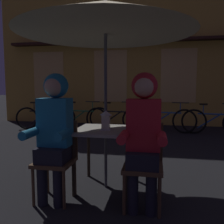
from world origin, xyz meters
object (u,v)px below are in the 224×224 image
Objects in this scene: person_right_hooded at (144,127)px; lantern at (106,120)px; bicycle_nearest at (44,118)px; chair_right at (143,160)px; bicycle_fourth at (165,120)px; bicycle_fifth at (214,122)px; potted_plant at (58,110)px; person_left_hooded at (54,124)px; chair_left at (57,155)px; cafe_table at (106,137)px; bicycle_second at (81,118)px; bicycle_third at (116,118)px; patio_umbrella at (105,17)px.

lantern is at bearing 142.41° from person_right_hooded.
bicycle_nearest is at bearing 127.21° from person_right_hooded.
chair_right is 4.26m from bicycle_fourth.
potted_plant reaches higher than bicycle_fifth.
person_left_hooded is 0.84× the size of bicycle_nearest.
lantern is at bearing 31.12° from chair_left.
chair_left is 4.45m from bicycle_fourth.
cafe_table is 0.44× the size of bicycle_fourth.
bicycle_nearest is 1.00× the size of bicycle_fourth.
bicycle_fourth is (3.49, 0.22, 0.00)m from bicycle_nearest.
potted_plant reaches higher than cafe_table.
person_right_hooded reaches higher than bicycle_second.
bicycle_fourth is at bearing 3.56° from bicycle_nearest.
bicycle_second is at bearing 177.33° from bicycle_fifth.
person_left_hooded reaches higher than lantern.
bicycle_second is 1.06m from bicycle_third.
bicycle_fifth is (3.69, -0.17, 0.00)m from bicycle_second.
chair_right is (0.96, 0.00, 0.00)m from chair_left.
patio_umbrella is 10.00× the size of lantern.
chair_left reaches higher than bicycle_second.
cafe_table is 0.44× the size of bicycle_nearest.
bicycle_fifth is (2.11, 3.72, -1.71)m from patio_umbrella.
bicycle_fifth is (1.25, -0.16, 0.00)m from bicycle_fourth.
lantern is at bearing -54.71° from bicycle_nearest.
bicycle_fifth reaches higher than cafe_table.
bicycle_second is at bearing 115.46° from person_right_hooded.
bicycle_nearest is at bearing 125.29° from lantern.
bicycle_fifth is (1.63, 4.09, -0.14)m from chair_right.
lantern reaches higher than potted_plant.
patio_umbrella reaches higher than bicycle_third.
person_left_hooded is 0.84× the size of bicycle_fifth.
cafe_table is at bearing 41.57° from person_left_hooded.
person_left_hooded is at bearing -144.31° from lantern.
bicycle_third is 1.00× the size of bicycle_fourth.
cafe_table is 0.80× the size of potted_plant.
bicycle_third is (-0.03, 4.30, -0.50)m from person_left_hooded.
bicycle_third reaches higher than cafe_table.
lantern reaches higher than cafe_table.
lantern is 0.14× the size of bicycle_second.
bicycle_nearest and bicycle_third have the same top height.
cafe_table is 0.62m from chair_right.
chair_right is at bearing -32.91° from lantern.
chair_left reaches higher than bicycle_fourth.
bicycle_second is at bearing 111.90° from lantern.
chair_right is (0.48, -0.37, -0.15)m from cafe_table.
bicycle_second is at bearing 179.61° from bicycle_fourth.
chair_left is 0.36m from person_left_hooded.
chair_left is (-0.50, -0.30, -0.37)m from lantern.
lantern is (0.02, -0.07, -1.20)m from patio_umbrella.
lantern reaches higher than chair_left.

